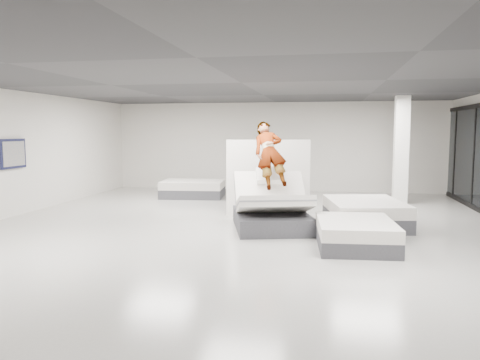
{
  "coord_description": "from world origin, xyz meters",
  "views": [
    {
      "loc": [
        1.84,
        -10.02,
        2.17
      ],
      "look_at": [
        -0.2,
        0.92,
        1.0
      ],
      "focal_mm": 35.0,
      "sensor_mm": 36.0,
      "label": 1
    }
  ],
  "objects": [
    {
      "name": "room",
      "position": [
        0.0,
        0.0,
        1.6
      ],
      "size": [
        14.0,
        14.04,
        3.2
      ],
      "color": "#ACAAA2",
      "rests_on": "ground"
    },
    {
      "name": "hero_bed",
      "position": [
        0.65,
        0.19,
        0.42
      ],
      "size": [
        2.06,
        2.43,
        1.34
      ],
      "color": "#3B3C41",
      "rests_on": "floor"
    },
    {
      "name": "person",
      "position": [
        0.57,
        0.5,
        1.34
      ],
      "size": [
        1.09,
        1.82,
        1.48
      ],
      "primitive_type": "imported",
      "rotation": [
        0.9,
        0.0,
        0.26
      ],
      "color": "slate",
      "rests_on": "hero_bed"
    },
    {
      "name": "remote",
      "position": [
        0.87,
        0.22,
        1.11
      ],
      "size": [
        0.09,
        0.15,
        0.08
      ],
      "primitive_type": "cube",
      "rotation": [
        0.35,
        0.0,
        0.26
      ],
      "color": "black",
      "rests_on": "person"
    },
    {
      "name": "divider_panel",
      "position": [
        0.37,
        1.83,
        0.97
      ],
      "size": [
        2.12,
        0.54,
        1.95
      ],
      "primitive_type": "cube",
      "rotation": [
        0.0,
        0.0,
        0.21
      ],
      "color": "white",
      "rests_on": "floor"
    },
    {
      "name": "flat_bed_right_far",
      "position": [
        2.73,
        0.92,
        0.29
      ],
      "size": [
        1.94,
        2.37,
        0.58
      ],
      "color": "#3B3C41",
      "rests_on": "floor"
    },
    {
      "name": "flat_bed_right_near",
      "position": [
        2.39,
        -1.16,
        0.25
      ],
      "size": [
        1.52,
        1.94,
        0.51
      ],
      "color": "#3B3C41",
      "rests_on": "floor"
    },
    {
      "name": "flat_bed_left_far",
      "position": [
        -2.48,
        4.73,
        0.27
      ],
      "size": [
        2.11,
        1.67,
        0.54
      ],
      "color": "#3B3C41",
      "rests_on": "floor"
    },
    {
      "name": "column",
      "position": [
        4.0,
        4.5,
        1.6
      ],
      "size": [
        0.4,
        0.4,
        3.2
      ],
      "primitive_type": "cube",
      "color": "white",
      "rests_on": "floor"
    },
    {
      "name": "wall_poster",
      "position": [
        -5.93,
        0.5,
        1.6
      ],
      "size": [
        0.06,
        0.95,
        0.75
      ],
      "color": "black",
      "rests_on": "wall_left"
    }
  ]
}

